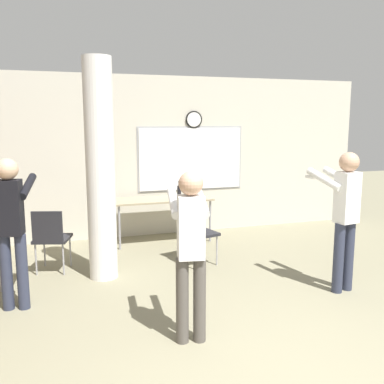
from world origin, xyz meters
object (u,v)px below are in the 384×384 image
object	(u,v)px
chair_near_pillar	(51,236)
bottle_on_table	(179,191)
folding_table	(162,202)
person_playing_side	(344,210)
person_playing_front	(190,243)
person_watching_back	(12,222)
chair_table_front	(196,228)

from	to	relation	value
chair_near_pillar	bottle_on_table	bearing A→B (deg)	26.92
folding_table	person_playing_side	size ratio (longest dim) A/B	0.99
person_playing_front	person_watching_back	world-z (taller)	person_watching_back
folding_table	chair_table_front	world-z (taller)	chair_table_front
bottle_on_table	chair_near_pillar	world-z (taller)	bottle_on_table
folding_table	person_playing_front	distance (m)	3.38
folding_table	chair_near_pillar	bearing A→B (deg)	-150.15
chair_near_pillar	person_playing_front	xyz separation A→B (m)	(1.23, -2.30, 0.43)
chair_near_pillar	person_playing_front	world-z (taller)	person_playing_front
folding_table	person_playing_front	world-z (taller)	person_playing_front
bottle_on_table	person_watching_back	distance (m)	3.24
chair_near_pillar	person_playing_side	distance (m)	3.76
chair_near_pillar	person_watching_back	distance (m)	1.21
folding_table	person_watching_back	world-z (taller)	person_watching_back
folding_table	person_watching_back	size ratio (longest dim) A/B	1.00
person_watching_back	person_playing_front	bearing A→B (deg)	-37.89
person_watching_back	chair_near_pillar	bearing A→B (deg)	70.79
folding_table	chair_near_pillar	distance (m)	2.06
folding_table	chair_table_front	xyz separation A→B (m)	(0.20, -1.23, -0.18)
bottle_on_table	person_watching_back	bearing A→B (deg)	-139.28
bottle_on_table	person_watching_back	size ratio (longest dim) A/B	0.17
bottle_on_table	chair_table_front	bearing A→B (deg)	-94.88
chair_table_front	person_watching_back	size ratio (longest dim) A/B	0.53
bottle_on_table	chair_table_front	world-z (taller)	bottle_on_table
person_playing_side	chair_table_front	bearing A→B (deg)	131.68
folding_table	bottle_on_table	distance (m)	0.35
person_watching_back	folding_table	bearing A→B (deg)	44.00
bottle_on_table	person_playing_side	size ratio (longest dim) A/B	0.17
person_playing_front	person_playing_side	world-z (taller)	person_playing_side
folding_table	bottle_on_table	size ratio (longest dim) A/B	5.84
chair_near_pillar	person_watching_back	bearing A→B (deg)	-109.21
bottle_on_table	person_playing_front	distance (m)	3.47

